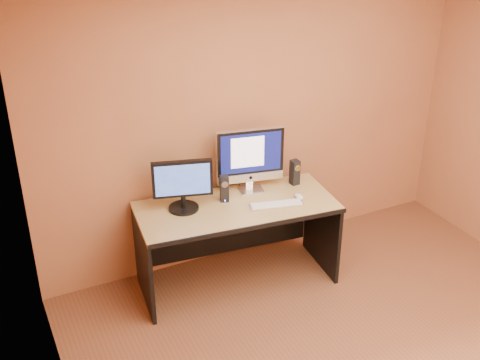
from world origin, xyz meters
The scene contains 11 objects.
walls centered at (0.00, 0.00, 1.30)m, with size 4.00×4.00×2.60m, color #9C653F, non-canonical shape.
ceiling centered at (0.00, 0.00, 2.60)m, with size 4.00×4.00×0.00m, color white.
desk centered at (-0.41, 1.53, 0.38)m, with size 1.64×0.72×0.76m, color tan, non-canonical shape.
imac centered at (-0.18, 1.72, 1.04)m, with size 0.58×0.22×0.56m, color silver, non-canonical shape.
second_monitor centered at (-0.83, 1.66, 0.97)m, with size 0.49×0.25×0.43m, color black, non-canonical shape.
speaker_left centered at (-0.47, 1.65, 0.87)m, with size 0.07×0.07×0.23m, color black, non-canonical shape.
speaker_right centered at (0.22, 1.66, 0.87)m, with size 0.07×0.07×0.23m, color black, non-canonical shape.
keyboard centered at (-0.12, 1.38, 0.77)m, with size 0.44×0.12×0.02m, color silver.
mouse centered at (0.11, 1.41, 0.78)m, with size 0.06×0.10×0.04m, color silver.
cable_a centered at (-0.16, 1.79, 0.76)m, with size 0.01×0.01×0.23m, color black.
cable_b centered at (-0.23, 1.85, 0.76)m, with size 0.01×0.01×0.18m, color black.
Camera 1 is at (-2.28, -2.37, 3.16)m, focal length 45.00 mm.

